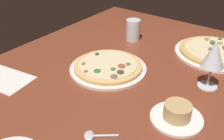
{
  "coord_description": "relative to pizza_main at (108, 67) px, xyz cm",
  "views": [
    {
      "loc": [
        64.46,
        45.53,
        57.38
      ],
      "look_at": [
        -3.47,
        -4.47,
        7.0
      ],
      "focal_mm": 42.09,
      "sensor_mm": 36.0,
      "label": 1
    }
  ],
  "objects": [
    {
      "name": "pizza_side",
      "position": [
        -38.37,
        29.45,
        -0.0
      ],
      "size": [
        33.82,
        33.82,
        3.36
      ],
      "color": "white",
      "rests_on": "dining_table"
    },
    {
      "name": "paper_menu",
      "position": [
        28.81,
        -26.71,
        -1.05
      ],
      "size": [
        16.32,
        21.63,
        0.3
      ],
      "primitive_type": "cube",
      "rotation": [
        0.0,
        0.0,
        0.14
      ],
      "color": "white",
      "rests_on": "dining_table"
    },
    {
      "name": "spoon",
      "position": [
        31.72,
        18.69,
        -0.74
      ],
      "size": [
        7.78,
        9.03,
        1.0
      ],
      "color": "silver",
      "rests_on": "dining_table"
    },
    {
      "name": "dining_table",
      "position": [
        6.91,
        8.89,
        -3.2
      ],
      "size": [
        150.0,
        110.0,
        4.0
      ],
      "primitive_type": "cube",
      "color": "brown",
      "rests_on": "ground"
    },
    {
      "name": "wine_glass_far",
      "position": [
        -11.64,
        35.79,
        11.27
      ],
      "size": [
        7.72,
        7.72,
        17.64
      ],
      "color": "silver",
      "rests_on": "dining_table"
    },
    {
      "name": "water_glass",
      "position": [
        -30.02,
        -7.6,
        3.19
      ],
      "size": [
        6.76,
        6.76,
        10.23
      ],
      "color": "silver",
      "rests_on": "dining_table"
    },
    {
      "name": "ramekin_on_saucer",
      "position": [
        11.28,
        34.26,
        0.86
      ],
      "size": [
        15.95,
        15.95,
        5.45
      ],
      "color": "white",
      "rests_on": "dining_table"
    },
    {
      "name": "pizza_main",
      "position": [
        0.0,
        0.0,
        0.0
      ],
      "size": [
        30.5,
        30.5,
        3.39
      ],
      "color": "silver",
      "rests_on": "dining_table"
    }
  ]
}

